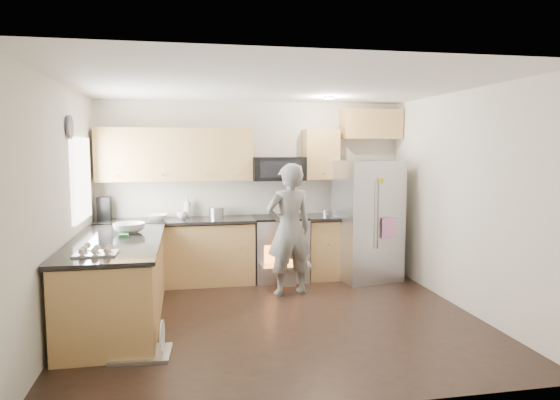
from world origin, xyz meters
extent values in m
plane|color=black|center=(0.00, 0.00, 0.00)|extent=(4.50, 4.50, 0.00)
cube|color=beige|center=(0.00, 2.00, 1.30)|extent=(4.50, 0.04, 2.60)
cube|color=beige|center=(0.00, -2.00, 1.30)|extent=(4.50, 0.04, 2.60)
cube|color=beige|center=(-2.25, 0.00, 1.30)|extent=(0.04, 4.00, 2.60)
cube|color=beige|center=(2.25, 0.00, 1.30)|extent=(0.04, 4.00, 2.60)
cube|color=white|center=(0.00, 0.00, 2.60)|extent=(4.50, 4.00, 0.04)
cube|color=white|center=(-2.23, 1.00, 1.55)|extent=(0.04, 1.00, 1.00)
cylinder|color=#FFE6CC|center=(0.90, 1.10, 2.58)|extent=(0.14, 0.14, 0.02)
cylinder|color=#474754|center=(-2.22, 0.45, 2.15)|extent=(0.03, 0.26, 0.26)
cube|color=#B18246|center=(-1.12, 1.70, 0.43)|extent=(2.15, 0.60, 0.87)
cube|color=black|center=(-1.12, 1.69, 0.91)|extent=(2.19, 0.64, 0.04)
cube|color=#B18246|center=(1.00, 1.70, 0.43)|extent=(0.50, 0.60, 0.87)
cube|color=black|center=(1.00, 1.69, 0.91)|extent=(0.54, 0.64, 0.04)
cube|color=#B18246|center=(-1.12, 1.83, 1.83)|extent=(2.16, 0.33, 0.74)
cube|color=#B18246|center=(1.00, 1.83, 1.83)|extent=(0.50, 0.33, 0.74)
cube|color=#B18246|center=(1.78, 1.83, 2.28)|extent=(0.90, 0.33, 0.44)
imported|color=white|center=(-1.39, 1.76, 0.96)|extent=(0.29, 0.29, 0.07)
imported|color=white|center=(-0.97, 1.90, 1.07)|extent=(0.12, 0.12, 0.30)
imported|color=white|center=(-1.05, 1.77, 0.98)|extent=(0.13, 0.13, 0.10)
cylinder|color=#B7B7BC|center=(-0.56, 1.79, 1.00)|extent=(0.22, 0.22, 0.15)
cube|color=black|center=(-2.10, 1.80, 1.09)|extent=(0.17, 0.21, 0.33)
cylinder|color=#B7B7BC|center=(1.07, 1.76, 0.96)|extent=(0.09, 0.09, 0.08)
cube|color=#B18246|center=(-1.75, 0.25, 0.43)|extent=(0.90, 2.30, 0.87)
cube|color=black|center=(-1.75, 0.25, 0.91)|extent=(0.96, 2.36, 0.04)
imported|color=white|center=(-1.66, 0.68, 0.98)|extent=(0.37, 0.37, 0.12)
cube|color=green|center=(-1.69, 0.42, 0.94)|extent=(0.10, 0.07, 0.03)
cube|color=#B7B7BC|center=(-1.84, -0.51, 0.97)|extent=(0.39, 0.30, 0.08)
cube|color=#B7B7BC|center=(0.35, 1.68, 0.45)|extent=(0.76, 0.62, 0.90)
cube|color=black|center=(0.35, 1.68, 0.92)|extent=(0.76, 0.60, 0.03)
cube|color=orange|center=(0.35, 1.36, 0.40)|extent=(0.56, 0.02, 0.34)
cube|color=#B7B7BC|center=(0.35, 1.20, 0.32)|extent=(0.70, 0.34, 0.03)
cube|color=silver|center=(0.35, 1.15, 0.18)|extent=(0.24, 0.03, 0.28)
cube|color=black|center=(0.35, 1.80, 1.62)|extent=(0.76, 0.40, 0.34)
cube|color=#B7B7BC|center=(1.61, 1.45, 0.87)|extent=(0.96, 0.80, 1.74)
cylinder|color=#B7B7BC|center=(1.58, 1.11, 1.00)|extent=(0.02, 0.02, 0.95)
cylinder|color=#B7B7BC|center=(1.64, 1.11, 1.00)|extent=(0.02, 0.02, 0.95)
cube|color=#FE93D7|center=(1.80, 1.11, 0.81)|extent=(0.23, 0.05, 0.28)
cube|color=#8CA8E0|center=(1.44, 1.11, 1.28)|extent=(0.17, 0.04, 0.21)
imported|color=slate|center=(0.33, 0.93, 0.86)|extent=(0.69, 0.52, 1.73)
cube|color=#B7B7BC|center=(-1.43, -0.74, 0.02)|extent=(0.57, 0.47, 0.03)
cylinder|color=white|center=(-1.62, -0.73, 0.18)|extent=(0.04, 0.30, 0.30)
cylinder|color=white|center=(-1.49, -0.74, 0.18)|extent=(0.04, 0.30, 0.30)
cylinder|color=white|center=(-1.36, -0.75, 0.18)|extent=(0.04, 0.30, 0.30)
cylinder|color=white|center=(-1.23, -0.76, 0.18)|extent=(0.04, 0.30, 0.30)
camera|label=1|loc=(-1.00, -5.36, 1.93)|focal=32.00mm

